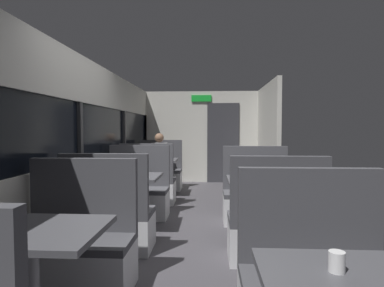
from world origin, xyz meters
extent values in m
cube|color=#423F44|center=(0.00, 0.00, -0.01)|extent=(3.30, 9.20, 0.02)
cube|color=beige|center=(-1.45, 0.00, 0.47)|extent=(0.08, 8.40, 0.95)
cube|color=beige|center=(-1.45, 0.00, 2.00)|extent=(0.08, 8.40, 0.60)
cube|color=black|center=(-1.46, 0.00, 1.32)|extent=(0.03, 8.40, 0.75)
cube|color=#2D2D30|center=(-1.43, 0.00, 1.32)|extent=(0.06, 0.08, 0.75)
cube|color=#2D2D30|center=(-1.43, 2.10, 1.32)|extent=(0.06, 0.08, 0.75)
cube|color=#2D2D30|center=(-1.43, 4.20, 1.32)|extent=(0.06, 0.08, 0.75)
cube|color=beige|center=(0.00, 4.20, 1.15)|extent=(2.90, 0.08, 2.30)
cube|color=#333338|center=(0.55, 4.15, 1.00)|extent=(0.80, 0.04, 2.00)
cube|color=green|center=(0.00, 4.14, 2.12)|extent=(0.50, 0.03, 0.16)
cube|color=beige|center=(1.45, 3.00, 1.15)|extent=(0.08, 2.40, 2.30)
cube|color=#4C4C51|center=(-0.89, -2.09, 0.72)|extent=(0.90, 0.70, 0.04)
cube|color=silver|center=(-0.89, -1.43, 0.20)|extent=(0.95, 0.50, 0.39)
cube|color=#47474C|center=(-0.89, -1.43, 0.42)|extent=(0.95, 0.50, 0.06)
cube|color=#47474C|center=(-0.89, -1.22, 0.78)|extent=(0.95, 0.08, 0.65)
cylinder|color=#9E9EA3|center=(-0.89, 0.18, 0.35)|extent=(0.10, 0.10, 0.70)
cube|color=#4C4C51|center=(-0.89, 0.18, 0.72)|extent=(0.90, 0.70, 0.04)
cube|color=silver|center=(-0.89, -0.48, 0.20)|extent=(0.95, 0.50, 0.39)
cube|color=#47474C|center=(-0.89, -0.48, 0.42)|extent=(0.95, 0.50, 0.06)
cube|color=#47474C|center=(-0.89, -0.69, 0.78)|extent=(0.95, 0.08, 0.65)
cube|color=silver|center=(-0.89, 0.84, 0.20)|extent=(0.95, 0.50, 0.39)
cube|color=#47474C|center=(-0.89, 0.84, 0.42)|extent=(0.95, 0.50, 0.06)
cube|color=#47474C|center=(-0.89, 1.05, 0.78)|extent=(0.95, 0.08, 0.65)
cylinder|color=#9E9EA3|center=(-0.89, 2.45, 0.35)|extent=(0.10, 0.10, 0.70)
cube|color=#4C4C51|center=(-0.89, 2.45, 0.72)|extent=(0.90, 0.70, 0.04)
cube|color=silver|center=(-0.89, 1.79, 0.20)|extent=(0.95, 0.50, 0.39)
cube|color=#47474C|center=(-0.89, 1.79, 0.42)|extent=(0.95, 0.50, 0.06)
cube|color=#47474C|center=(-0.89, 1.58, 0.78)|extent=(0.95, 0.08, 0.65)
cube|color=silver|center=(-0.89, 3.11, 0.20)|extent=(0.95, 0.50, 0.39)
cube|color=#47474C|center=(-0.89, 3.11, 0.42)|extent=(0.95, 0.50, 0.06)
cube|color=#47474C|center=(-0.89, 3.32, 0.78)|extent=(0.95, 0.08, 0.65)
cube|color=#4C4C51|center=(0.89, -2.69, 0.72)|extent=(0.90, 0.70, 0.04)
cube|color=#47474C|center=(0.89, -2.03, 0.42)|extent=(0.95, 0.50, 0.06)
cube|color=#47474C|center=(0.89, -1.82, 0.78)|extent=(0.95, 0.08, 0.65)
cylinder|color=#9E9EA3|center=(0.89, -0.02, 0.35)|extent=(0.10, 0.10, 0.70)
cube|color=#4C4C51|center=(0.89, -0.02, 0.72)|extent=(0.90, 0.70, 0.04)
cube|color=silver|center=(0.89, -0.68, 0.20)|extent=(0.95, 0.50, 0.39)
cube|color=#47474C|center=(0.89, -0.68, 0.42)|extent=(0.95, 0.50, 0.06)
cube|color=#47474C|center=(0.89, -0.89, 0.78)|extent=(0.95, 0.08, 0.65)
cube|color=silver|center=(0.89, 0.64, 0.20)|extent=(0.95, 0.50, 0.39)
cube|color=#47474C|center=(0.89, 0.64, 0.42)|extent=(0.95, 0.50, 0.06)
cube|color=#47474C|center=(0.89, 0.85, 0.78)|extent=(0.95, 0.08, 0.65)
cube|color=#26262D|center=(-0.89, 3.11, 0.23)|extent=(0.30, 0.36, 0.45)
cube|color=#99999E|center=(-0.89, 3.06, 0.75)|extent=(0.34, 0.22, 0.60)
sphere|color=#8C664C|center=(-0.89, 3.04, 1.16)|extent=(0.20, 0.20, 0.20)
cylinder|color=#99999E|center=(-1.09, 2.88, 0.77)|extent=(0.07, 0.28, 0.07)
cylinder|color=#99999E|center=(-0.69, 2.88, 0.77)|extent=(0.07, 0.28, 0.07)
cylinder|color=white|center=(-0.67, 0.02, 0.79)|extent=(0.07, 0.07, 0.09)
cylinder|color=white|center=(0.78, -2.61, 0.79)|extent=(0.07, 0.07, 0.09)
camera|label=1|loc=(0.23, -4.02, 1.36)|focal=30.25mm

